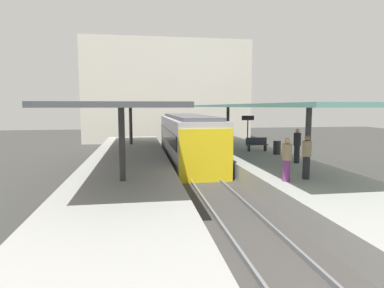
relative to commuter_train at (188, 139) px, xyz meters
name	(u,v)px	position (x,y,z in m)	size (l,w,h in m)	color
ground_plane	(198,176)	(0.00, -3.73, -1.73)	(80.00, 80.00, 0.00)	#383835
platform_left	(128,170)	(-3.80, -3.73, -1.23)	(4.40, 28.00, 1.00)	#9E9E99
platform_right	(263,166)	(3.80, -3.73, -1.23)	(4.40, 28.00, 1.00)	#9E9E99
track_ballast	(198,175)	(0.00, -3.73, -1.63)	(3.20, 28.00, 0.20)	#423F3D
rail_near_side	(185,172)	(-0.72, -3.73, -1.46)	(0.08, 28.00, 0.14)	slate
rail_far_side	(210,171)	(0.72, -3.73, -1.46)	(0.08, 28.00, 0.14)	slate
commuter_train	(188,139)	(0.00, 0.00, 0.00)	(2.78, 12.19, 3.10)	#ADADB2
canopy_left	(127,106)	(-3.80, -2.33, 2.14)	(4.18, 21.00, 2.98)	#333335
canopy_right	(256,106)	(3.80, -2.33, 2.14)	(4.18, 21.00, 2.98)	#333335
platform_bench	(257,144)	(4.31, -1.23, -0.26)	(1.40, 0.41, 0.86)	black
platform_sign	(248,124)	(4.48, 1.13, 0.90)	(0.90, 0.08, 2.21)	#262628
litter_bin	(277,148)	(4.98, -2.88, -0.33)	(0.44, 0.44, 0.80)	#2D2D30
passenger_near_bench	(297,145)	(4.71, -5.91, 0.18)	(0.36, 0.36, 1.75)	#232328
passenger_mid_platform	(307,156)	(3.33, -9.43, 0.17)	(0.36, 0.36, 1.73)	#232328
passenger_far_end	(287,159)	(2.39, -9.68, 0.13)	(0.36, 0.36, 1.66)	#7A337A
station_building_backdrop	(167,92)	(-0.05, 16.27, 3.77)	(18.00, 6.00, 11.00)	beige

